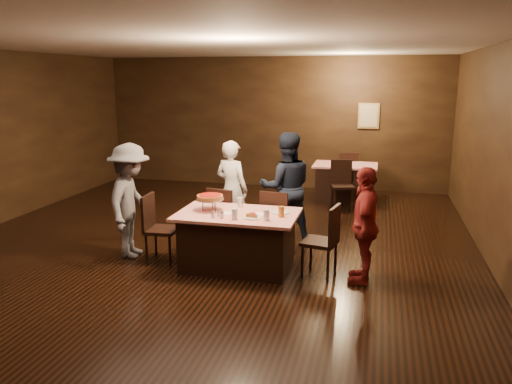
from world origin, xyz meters
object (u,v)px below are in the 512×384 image
at_px(main_table, 238,241).
at_px(chair_far_right, 278,221).
at_px(chair_end_right, 320,240).
at_px(chair_back_near, 342,185).
at_px(chair_far_left, 226,217).
at_px(chair_back_far, 347,173).
at_px(diner_red_shirt, 365,225).
at_px(diner_white_jacket, 232,189).
at_px(chair_end_left, 162,228).
at_px(diner_navy_hoodie, 286,187).
at_px(diner_grey_knit, 131,201).
at_px(glass_back, 240,202).
at_px(back_table, 345,183).
at_px(glass_front_left, 235,214).
at_px(glass_amber, 281,212).
at_px(plate_empty, 280,212).
at_px(pizza_stand, 210,197).
at_px(glass_front_right, 266,215).

relative_size(main_table, chair_far_right, 1.68).
distance_m(chair_end_right, chair_back_near, 3.51).
relative_size(chair_far_left, chair_back_far, 1.00).
bearing_deg(diner_red_shirt, diner_white_jacket, -121.77).
distance_m(chair_end_left, diner_white_jacket, 1.48).
bearing_deg(chair_end_right, chair_end_left, -79.04).
height_order(diner_navy_hoodie, diner_grey_knit, diner_navy_hoodie).
height_order(diner_navy_hoodie, glass_back, diner_navy_hoodie).
bearing_deg(chair_far_left, glass_back, 139.45).
relative_size(chair_end_right, diner_navy_hoodie, 0.55).
height_order(back_table, chair_end_right, chair_end_right).
xyz_separation_m(chair_back_far, diner_red_shirt, (0.53, -4.87, 0.27)).
xyz_separation_m(glass_front_left, glass_amber, (0.55, 0.25, 0.00)).
bearing_deg(chair_end_left, glass_amber, -94.98).
xyz_separation_m(diner_red_shirt, plate_empty, (-1.11, 0.21, 0.04)).
bearing_deg(chair_end_left, plate_empty, -88.10).
relative_size(chair_far_right, diner_navy_hoodie, 0.55).
bearing_deg(diner_red_shirt, plate_empty, -100.00).
distance_m(chair_end_right, pizza_stand, 1.57).
xyz_separation_m(diner_navy_hoodie, diner_red_shirt, (1.25, -1.37, -0.12)).
relative_size(plate_empty, glass_front_right, 1.79).
distance_m(diner_white_jacket, glass_front_left, 1.68).
bearing_deg(chair_far_left, glass_front_right, 141.93).
xyz_separation_m(chair_far_right, plate_empty, (0.15, -0.60, 0.30)).
bearing_deg(chair_back_near, glass_amber, -112.52).
bearing_deg(pizza_stand, main_table, -7.13).
distance_m(chair_far_left, glass_amber, 1.33).
xyz_separation_m(chair_back_near, pizza_stand, (-1.53, -3.46, 0.48)).
height_order(chair_far_left, diner_white_jacket, diner_white_jacket).
bearing_deg(diner_red_shirt, glass_back, -101.09).
relative_size(chair_back_far, glass_front_left, 6.79).
bearing_deg(diner_grey_knit, plate_empty, -95.21).
bearing_deg(diner_red_shirt, glass_front_right, -80.33).
xyz_separation_m(back_table, chair_end_right, (-0.03, -4.21, 0.09)).
height_order(diner_red_shirt, pizza_stand, diner_red_shirt).
height_order(back_table, chair_far_right, chair_far_right).
relative_size(chair_end_left, glass_amber, 6.79).
bearing_deg(chair_end_right, glass_amber, -73.33).
bearing_deg(glass_front_left, glass_back, 99.46).
distance_m(diner_white_jacket, glass_back, 1.09).
relative_size(diner_grey_knit, plate_empty, 6.55).
bearing_deg(diner_red_shirt, diner_navy_hoodie, -136.68).
height_order(chair_far_right, chair_end_right, same).
relative_size(chair_end_left, diner_red_shirt, 0.64).
distance_m(chair_back_far, diner_navy_hoodie, 3.60).
bearing_deg(diner_white_jacket, main_table, 128.84).
relative_size(diner_white_jacket, diner_red_shirt, 1.06).
bearing_deg(chair_end_right, plate_empty, -94.29).
height_order(diner_navy_hoodie, glass_amber, diner_navy_hoodie).
relative_size(chair_back_near, diner_navy_hoodie, 0.55).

